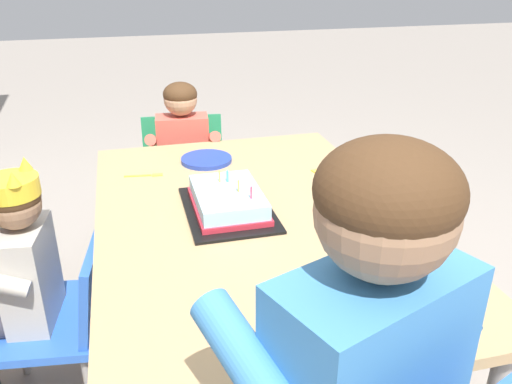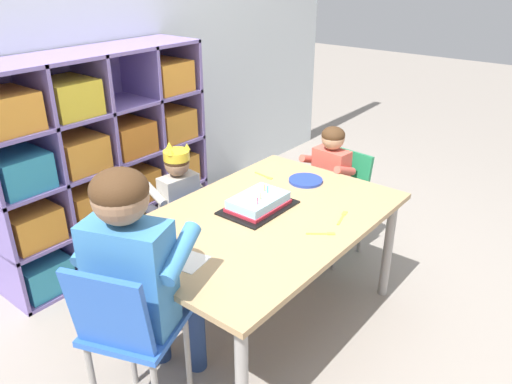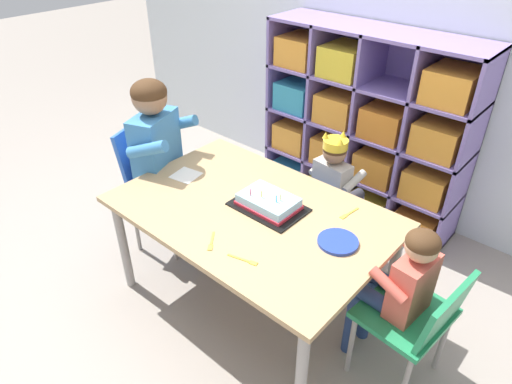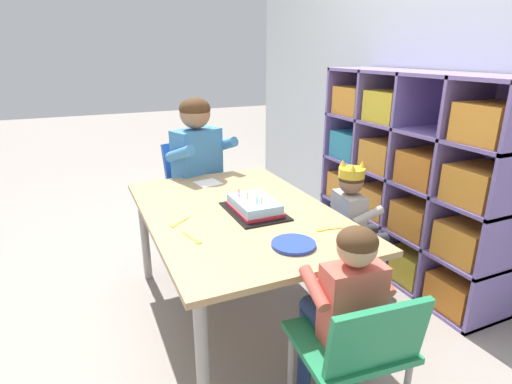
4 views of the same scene
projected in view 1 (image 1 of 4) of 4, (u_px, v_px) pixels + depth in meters
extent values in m
plane|color=gray|center=(255.00, 380.00, 1.74)|extent=(16.00, 16.00, 0.00)
cube|color=tan|center=(255.00, 220.00, 1.50)|extent=(1.32, 0.87, 0.03)
cylinder|color=#9E9993|center=(306.00, 210.00, 2.24)|extent=(0.05, 0.05, 0.58)
cylinder|color=#9E9993|center=(124.00, 231.00, 2.07)|extent=(0.05, 0.05, 0.58)
cube|color=blue|center=(43.00, 320.00, 1.52)|extent=(0.40, 0.38, 0.03)
cube|color=blue|center=(93.00, 279.00, 1.48)|extent=(0.33, 0.10, 0.23)
cylinder|color=gray|center=(19.00, 336.00, 1.71)|extent=(0.02, 0.02, 0.31)
cylinder|color=gray|center=(106.00, 329.00, 1.74)|extent=(0.02, 0.02, 0.31)
cube|color=#B2ADA3|center=(30.00, 275.00, 1.45)|extent=(0.22, 0.14, 0.29)
sphere|color=#997051|center=(15.00, 204.00, 1.36)|extent=(0.13, 0.13, 0.13)
ellipsoid|color=#472D19|center=(13.00, 197.00, 1.36)|extent=(0.14, 0.14, 0.10)
cylinder|color=yellow|center=(11.00, 187.00, 1.34)|extent=(0.14, 0.14, 0.05)
cone|color=yellow|center=(25.00, 163.00, 1.38)|extent=(0.04, 0.04, 0.04)
cone|color=yellow|center=(13.00, 179.00, 1.28)|extent=(0.04, 0.04, 0.04)
cylinder|color=#33333D|center=(5.00, 299.00, 1.55)|extent=(0.10, 0.22, 0.07)
cylinder|color=#B2ADA3|center=(22.00, 234.00, 1.54)|extent=(0.07, 0.18, 0.10)
sphere|color=#997051|center=(386.00, 211.00, 0.68)|extent=(0.19, 0.19, 0.19)
ellipsoid|color=#472D19|center=(389.00, 191.00, 0.67)|extent=(0.19, 0.19, 0.14)
cylinder|color=#3D7FBC|center=(414.00, 286.00, 0.90)|extent=(0.25, 0.15, 0.14)
cylinder|color=#3D7FBC|center=(252.00, 368.00, 0.73)|extent=(0.25, 0.15, 0.14)
cube|color=#238451|center=(186.00, 184.00, 2.26)|extent=(0.37, 0.41, 0.03)
cube|color=#238451|center=(183.00, 143.00, 2.34)|extent=(0.09, 0.35, 0.24)
cylinder|color=gray|center=(151.00, 243.00, 2.19)|extent=(0.02, 0.02, 0.37)
cylinder|color=gray|center=(227.00, 237.00, 2.24)|extent=(0.02, 0.02, 0.37)
cylinder|color=gray|center=(152.00, 214.00, 2.44)|extent=(0.02, 0.02, 0.37)
cylinder|color=gray|center=(221.00, 209.00, 2.48)|extent=(0.02, 0.02, 0.37)
cube|color=#D15647|center=(183.00, 150.00, 2.19)|extent=(0.13, 0.22, 0.29)
sphere|color=tan|center=(180.00, 99.00, 2.10)|extent=(0.13, 0.13, 0.13)
ellipsoid|color=#472D19|center=(180.00, 94.00, 2.09)|extent=(0.14, 0.14, 0.10)
cylinder|color=navy|center=(170.00, 187.00, 2.14)|extent=(0.22, 0.09, 0.07)
cylinder|color=navy|center=(201.00, 185.00, 2.15)|extent=(0.22, 0.09, 0.07)
cylinder|color=navy|center=(174.00, 248.00, 2.14)|extent=(0.06, 0.06, 0.39)
cylinder|color=navy|center=(205.00, 246.00, 2.15)|extent=(0.06, 0.06, 0.39)
cylinder|color=#D15647|center=(151.00, 140.00, 2.11)|extent=(0.18, 0.06, 0.10)
cylinder|color=#D15647|center=(214.00, 137.00, 2.14)|extent=(0.18, 0.06, 0.10)
cube|color=black|center=(228.00, 209.00, 1.52)|extent=(0.35, 0.24, 0.01)
cube|color=#9ED1EF|center=(228.00, 199.00, 1.50)|extent=(0.27, 0.18, 0.06)
cube|color=red|center=(228.00, 206.00, 1.51)|extent=(0.28, 0.19, 0.02)
cylinder|color=#EFCC4C|center=(220.00, 176.00, 1.54)|extent=(0.01, 0.01, 0.04)
cylinder|color=#4CB2E5|center=(228.00, 176.00, 1.54)|extent=(0.01, 0.01, 0.04)
cylinder|color=#EFCC4C|center=(239.00, 186.00, 1.47)|extent=(0.01, 0.01, 0.04)
cylinder|color=#E54C66|center=(251.00, 193.00, 1.43)|extent=(0.01, 0.01, 0.04)
cylinder|color=#233DA3|center=(206.00, 160.00, 1.87)|extent=(0.18, 0.18, 0.01)
cube|color=white|center=(315.00, 319.00, 1.07)|extent=(0.16, 0.16, 0.00)
cube|color=yellow|center=(138.00, 176.00, 1.75)|extent=(0.02, 0.09, 0.00)
cube|color=yellow|center=(157.00, 175.00, 1.76)|extent=(0.02, 0.04, 0.00)
cube|color=yellow|center=(344.00, 202.00, 1.57)|extent=(0.06, 0.08, 0.00)
cube|color=yellow|center=(355.00, 195.00, 1.61)|extent=(0.04, 0.04, 0.00)
cube|color=yellow|center=(328.00, 179.00, 1.73)|extent=(0.10, 0.04, 0.00)
cube|color=yellow|center=(316.00, 172.00, 1.78)|extent=(0.04, 0.03, 0.00)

